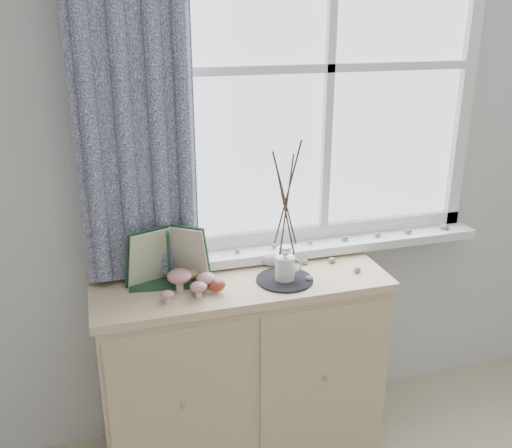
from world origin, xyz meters
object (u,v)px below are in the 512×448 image
object	(u,v)px
toadstool_cluster	(188,281)
twig_pitcher	(286,199)
sideboard	(242,368)
botanical_book	(170,259)

from	to	relation	value
toadstool_cluster	twig_pitcher	distance (m)	0.49
twig_pitcher	sideboard	bearing A→B (deg)	159.49
sideboard	toadstool_cluster	size ratio (longest dim) A/B	5.38
botanical_book	toadstool_cluster	world-z (taller)	botanical_book
toadstool_cluster	sideboard	bearing A→B (deg)	14.22
sideboard	twig_pitcher	distance (m)	0.79
sideboard	toadstool_cluster	distance (m)	0.53
botanical_book	toadstool_cluster	bearing A→B (deg)	-35.42
botanical_book	toadstool_cluster	distance (m)	0.11
botanical_book	twig_pitcher	size ratio (longest dim) A/B	0.61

